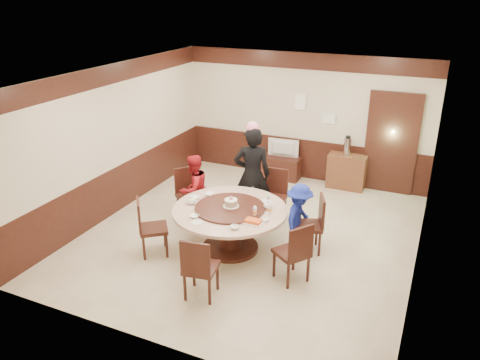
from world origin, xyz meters
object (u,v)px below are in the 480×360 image
at_px(person_blue, 299,218).
at_px(television, 282,149).
at_px(birthday_cake, 231,203).
at_px(shrimp_platter, 253,222).
at_px(person_red, 194,189).
at_px(tv_stand, 282,167).
at_px(banquet_table, 230,220).
at_px(person_standing, 252,175).
at_px(side_cabinet, 347,171).
at_px(thermos, 347,146).

relative_size(person_blue, television, 1.67).
height_order(birthday_cake, shrimp_platter, birthday_cake).
xyz_separation_m(person_red, tv_stand, (0.77, 2.70, -0.40)).
bearing_deg(banquet_table, birthday_cake, 78.48).
height_order(birthday_cake, television, birthday_cake).
xyz_separation_m(person_standing, tv_stand, (-0.19, 2.23, -0.66)).
xyz_separation_m(birthday_cake, television, (-0.28, 3.32, -0.14)).
height_order(person_red, tv_stand, person_red).
bearing_deg(birthday_cake, person_blue, 21.46).
bearing_deg(person_blue, shrimp_platter, 147.99).
xyz_separation_m(person_blue, television, (-1.31, 2.91, 0.11)).
relative_size(person_red, birthday_cake, 5.01).
relative_size(person_blue, side_cabinet, 1.47).
relative_size(person_standing, side_cabinet, 2.28).
bearing_deg(thermos, tv_stand, -178.80).
xyz_separation_m(banquet_table, shrimp_platter, (0.54, -0.32, 0.24)).
relative_size(side_cabinet, thermos, 2.11).
bearing_deg(person_red, television, -179.27).
bearing_deg(shrimp_platter, person_standing, 113.41).
relative_size(birthday_cake, television, 0.37).
xyz_separation_m(person_blue, side_cabinet, (0.16, 2.94, -0.21)).
xyz_separation_m(person_blue, tv_stand, (-1.31, 2.91, -0.34)).
bearing_deg(person_red, person_standing, 132.37).
relative_size(banquet_table, tv_stand, 2.20).
bearing_deg(side_cabinet, shrimp_platter, -100.07).
bearing_deg(side_cabinet, birthday_cake, -109.58).
height_order(person_standing, thermos, person_standing).
bearing_deg(thermos, person_standing, -118.70).
height_order(person_standing, shrimp_platter, person_standing).
bearing_deg(thermos, side_cabinet, 0.00).
bearing_deg(person_blue, birthday_cake, 112.91).
relative_size(banquet_table, person_standing, 1.03).
relative_size(tv_stand, television, 1.21).
bearing_deg(side_cabinet, person_red, -129.30).
bearing_deg(person_blue, tv_stand, 25.62).
bearing_deg(thermos, birthday_cake, -109.06).
xyz_separation_m(person_red, birthday_cake, (1.04, -0.62, 0.19)).
bearing_deg(shrimp_platter, person_red, 148.55).
height_order(person_standing, person_blue, person_standing).
bearing_deg(banquet_table, person_standing, 93.98).
height_order(tv_stand, side_cabinet, side_cabinet).
bearing_deg(person_red, shrimp_platter, 75.13).
relative_size(birthday_cake, tv_stand, 0.31).
xyz_separation_m(shrimp_platter, television, (-0.81, 3.66, -0.08)).
bearing_deg(birthday_cake, side_cabinet, 70.42).
bearing_deg(television, banquet_table, 90.76).
distance_m(person_standing, birthday_cake, 1.09).
height_order(banquet_table, shrimp_platter, shrimp_platter).
bearing_deg(person_blue, side_cabinet, -1.67).
bearing_deg(birthday_cake, banquet_table, -101.52).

